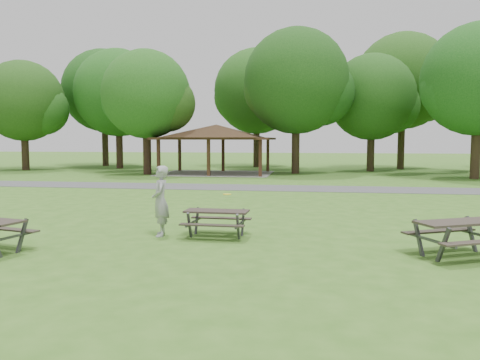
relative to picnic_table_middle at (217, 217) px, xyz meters
name	(u,v)px	position (x,y,z in m)	size (l,w,h in m)	color
ground	(176,245)	(-0.81, -1.15, -0.55)	(160.00, 160.00, 0.00)	#3A6B1E
asphalt_path	(251,188)	(-0.81, 12.85, -0.54)	(120.00, 3.20, 0.02)	#4A4A4D
pavilion	(216,134)	(-4.81, 22.85, 2.51)	(8.60, 7.01, 3.76)	#351D13
tree_row_b	(24,103)	(-21.73, 24.38, 5.12)	(7.14, 6.80, 9.28)	black
tree_row_c	(119,96)	(-14.71, 27.88, 5.99)	(8.19, 7.80, 10.67)	black
tree_row_d	(147,97)	(-9.73, 21.38, 5.22)	(6.93, 6.60, 9.27)	black
tree_row_e	(298,84)	(1.29, 23.88, 6.23)	(8.40, 8.00, 11.02)	black
tree_row_f	(373,100)	(7.28, 27.38, 5.29)	(7.35, 7.00, 9.55)	black
tree_row_g	(480,83)	(13.28, 20.88, 5.78)	(7.77, 7.40, 10.25)	black
tree_deep_a	(105,93)	(-17.71, 31.38, 6.58)	(8.40, 8.00, 11.38)	#2F1F15
tree_deep_b	(258,94)	(-2.71, 31.88, 6.34)	(8.40, 8.00, 11.13)	black
tree_deep_c	(404,84)	(10.29, 30.88, 6.90)	(8.82, 8.40, 11.90)	#302215
picnic_table_middle	(217,217)	(0.00, 0.00, 0.00)	(1.75, 1.43, 0.74)	#302622
picnic_table_far	(458,230)	(5.81, -1.28, 0.07)	(2.40, 2.22, 0.83)	#302922
frisbee_in_flight	(227,194)	(0.20, 0.47, 0.56)	(0.24, 0.24, 0.02)	#FFF328
frisbee_thrower	(161,201)	(-1.53, -0.14, 0.41)	(0.70, 0.46, 1.92)	#9C9C9E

